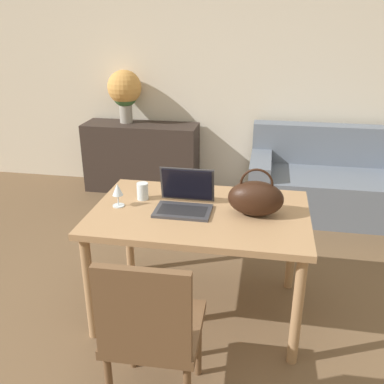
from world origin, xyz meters
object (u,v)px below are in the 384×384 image
drinking_glass (143,191)px  handbag (256,198)px  laptop (185,198)px  flower_vase (125,91)px  chair (151,328)px  wine_glass (118,191)px  couch (331,184)px

drinking_glass → handbag: (0.73, -0.11, 0.05)m
laptop → flower_vase: 2.33m
drinking_glass → flower_vase: 2.13m
handbag → laptop: bearing=176.8°
handbag → flower_vase: flower_vase is taller
laptop → handbag: size_ratio=1.04×
chair → flower_vase: 3.15m
chair → wine_glass: (-0.42, 0.80, 0.33)m
couch → handbag: 2.00m
drinking_glass → flower_vase: (-0.76, 1.97, 0.31)m
chair → drinking_glass: 1.02m
couch → flower_vase: bearing=172.5°
couch → wine_glass: (-1.54, -1.82, 0.55)m
drinking_glass → flower_vase: bearing=111.2°
wine_glass → flower_vase: bearing=107.1°
chair → flower_vase: (-1.07, 2.90, 0.59)m
laptop → wine_glass: laptop is taller
laptop → wine_glass: (-0.41, -0.05, 0.04)m
chair → wine_glass: size_ratio=6.05×
drinking_glass → wine_glass: wine_glass is taller
chair → handbag: size_ratio=2.75×
chair → flower_vase: bearing=108.7°
drinking_glass → handbag: size_ratio=0.33×
laptop → wine_glass: size_ratio=2.28×
couch → flower_vase: (-2.19, 0.29, 0.81)m
drinking_glass → handbag: handbag is taller
couch → wine_glass: bearing=-130.4°
couch → wine_glass: wine_glass is taller
handbag → flower_vase: 2.57m
couch → handbag: handbag is taller
wine_glass → handbag: handbag is taller
laptop → handbag: bearing=-3.2°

